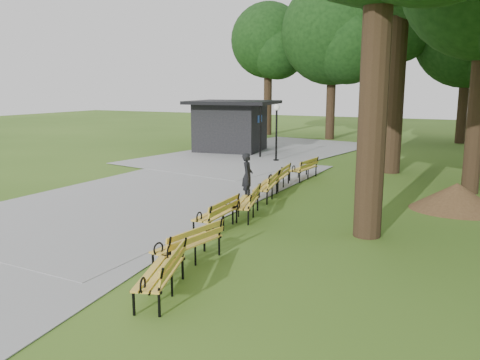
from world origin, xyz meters
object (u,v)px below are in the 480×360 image
at_px(kiosk, 230,126).
at_px(bench_4, 266,186).
at_px(bench_0, 160,273).
at_px(bench_2, 216,214).
at_px(person, 247,176).
at_px(bench_3, 246,203).
at_px(dirt_mound, 456,197).
at_px(lamp_post, 277,120).
at_px(bench_6, 303,169).
at_px(bench_5, 278,177).
at_px(bench_1, 188,244).

xyz_separation_m(kiosk, bench_4, (6.78, -10.56, -1.05)).
xyz_separation_m(bench_0, bench_2, (-1.11, 4.16, 0.00)).
bearing_deg(person, bench_3, -175.94).
relative_size(kiosk, bench_2, 2.51).
bearing_deg(bench_4, kiosk, -158.12).
bearing_deg(bench_0, dirt_mound, 134.82).
xyz_separation_m(lamp_post, bench_0, (4.22, -16.20, -1.68)).
distance_m(kiosk, dirt_mound, 15.88).
bearing_deg(bench_3, lamp_post, -177.62).
xyz_separation_m(dirt_mound, bench_6, (-5.96, 2.89, 0.01)).
distance_m(kiosk, bench_6, 9.47).
bearing_deg(bench_6, dirt_mound, 69.90).
height_order(kiosk, bench_2, kiosk).
distance_m(lamp_post, bench_3, 11.16).
relative_size(bench_5, bench_6, 1.00).
relative_size(bench_1, bench_2, 1.00).
bearing_deg(bench_2, dirt_mound, 130.79).
bearing_deg(person, bench_6, -28.67).
distance_m(person, bench_0, 8.28).
bearing_deg(bench_3, dirt_mound, 108.23).
bearing_deg(bench_5, lamp_post, -164.74).
relative_size(kiosk, bench_4, 2.51).
xyz_separation_m(lamp_post, bench_5, (2.57, -6.23, -1.68)).
bearing_deg(lamp_post, dirt_mound, -38.26).
bearing_deg(bench_0, bench_5, 170.48).
bearing_deg(lamp_post, person, -74.84).
bearing_deg(bench_5, bench_1, 1.16).
xyz_separation_m(lamp_post, bench_3, (3.27, -10.53, -1.68)).
xyz_separation_m(kiosk, bench_5, (6.50, -8.74, -1.05)).
xyz_separation_m(bench_1, bench_4, (-0.93, 6.50, 0.00)).
distance_m(bench_0, bench_6, 12.24).
relative_size(kiosk, lamp_post, 1.63).
relative_size(kiosk, dirt_mound, 2.04).
bearing_deg(person, dirt_mound, -99.46).
relative_size(lamp_post, bench_3, 1.53).
bearing_deg(lamp_post, bench_0, -75.40).
relative_size(dirt_mound, bench_2, 1.23).
bearing_deg(kiosk, bench_2, -70.95).
distance_m(person, bench_1, 6.58).
bearing_deg(dirt_mound, bench_2, -138.05).
bearing_deg(bench_0, lamp_post, 175.67).
xyz_separation_m(bench_0, bench_5, (-1.65, 9.98, 0.00)).
xyz_separation_m(kiosk, bench_3, (7.20, -13.04, -1.05)).
xyz_separation_m(dirt_mound, bench_4, (-5.94, -1.12, 0.01)).
distance_m(bench_2, bench_6, 8.01).
relative_size(person, bench_5, 0.82).
xyz_separation_m(kiosk, dirt_mound, (12.72, -9.44, -1.06)).
height_order(bench_3, bench_6, same).
height_order(bench_3, bench_4, same).
distance_m(kiosk, bench_1, 18.75).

